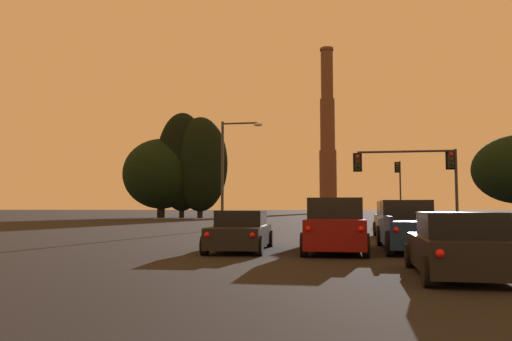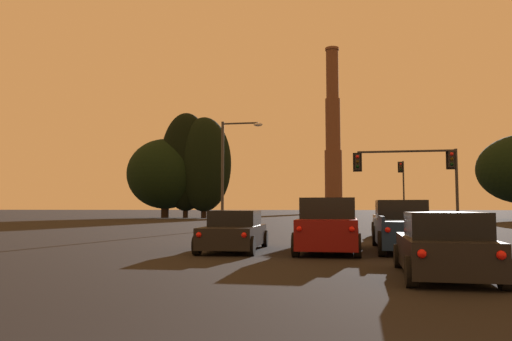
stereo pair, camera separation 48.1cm
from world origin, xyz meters
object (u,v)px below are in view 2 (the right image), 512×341
at_px(suv_right_lane_front, 396,220).
at_px(street_lamp, 229,162).
at_px(suv_center_lane_second, 329,226).
at_px(traffic_light_far_right, 402,182).
at_px(traffic_light_overhead_right, 419,168).
at_px(smokestack, 333,147).
at_px(hatchback_right_lane_third, 444,247).
at_px(pickup_truck_right_lane_second, 405,228).
at_px(sedan_left_lane_second, 234,232).

distance_m(suv_right_lane_front, street_lamp, 13.53).
relative_size(suv_center_lane_second, traffic_light_far_right, 0.72).
relative_size(traffic_light_overhead_right, smokestack, 0.14).
relative_size(suv_center_lane_second, hatchback_right_lane_third, 1.19).
relative_size(pickup_truck_right_lane_second, traffic_light_overhead_right, 0.84).
xyz_separation_m(suv_right_lane_front, suv_center_lane_second, (-3.07, -8.56, 0.00)).
distance_m(suv_center_lane_second, traffic_light_far_right, 41.65).
distance_m(pickup_truck_right_lane_second, hatchback_right_lane_third, 7.16).
relative_size(suv_right_lane_front, smokestack, 0.11).
bearing_deg(sedan_left_lane_second, hatchback_right_lane_third, -47.41).
relative_size(sedan_left_lane_second, smokestack, 0.10).
bearing_deg(suv_right_lane_front, hatchback_right_lane_third, -93.33).
xyz_separation_m(suv_center_lane_second, street_lamp, (-7.42, 16.21, 3.80)).
distance_m(suv_right_lane_front, sedan_left_lane_second, 10.68).
relative_size(pickup_truck_right_lane_second, hatchback_right_lane_third, 1.33).
distance_m(sedan_left_lane_second, suv_center_lane_second, 3.36).
bearing_deg(traffic_light_far_right, smokestack, 96.96).
distance_m(pickup_truck_right_lane_second, street_lamp, 18.51).
distance_m(suv_center_lane_second, hatchback_right_lane_third, 6.55).
bearing_deg(sedan_left_lane_second, traffic_light_far_right, 73.20).
bearing_deg(pickup_truck_right_lane_second, suv_right_lane_front, 87.47).
bearing_deg(traffic_light_far_right, street_lamp, -119.97).
relative_size(sedan_left_lane_second, traffic_light_far_right, 0.70).
relative_size(hatchback_right_lane_third, traffic_light_far_right, 0.61).
height_order(traffic_light_overhead_right, street_lamp, street_lamp).
height_order(pickup_truck_right_lane_second, hatchback_right_lane_third, pickup_truck_right_lane_second).
distance_m(sedan_left_lane_second, traffic_light_overhead_right, 18.00).
xyz_separation_m(suv_right_lane_front, traffic_light_overhead_right, (2.14, 6.95, 3.15)).
bearing_deg(street_lamp, hatchback_right_lane_third, -65.41).
xyz_separation_m(suv_right_lane_front, hatchback_right_lane_third, (-0.35, -14.51, -0.23)).
bearing_deg(suv_right_lane_front, smokestack, 91.12).
bearing_deg(pickup_truck_right_lane_second, sedan_left_lane_second, -168.63).
relative_size(hatchback_right_lane_third, smokestack, 0.09).
relative_size(sedan_left_lane_second, suv_center_lane_second, 0.97).
xyz_separation_m(traffic_light_far_right, traffic_light_overhead_right, (-1.63, -25.43, -0.38)).
xyz_separation_m(suv_center_lane_second, hatchback_right_lane_third, (2.72, -5.95, -0.23)).
bearing_deg(street_lamp, pickup_truck_right_lane_second, -56.01).
bearing_deg(suv_right_lane_front, pickup_truck_right_lane_second, -94.89).
xyz_separation_m(traffic_light_overhead_right, smokestack, (-8.21, 106.00, 14.17)).
bearing_deg(suv_center_lane_second, street_lamp, 114.75).
bearing_deg(smokestack, traffic_light_overhead_right, -85.57).
xyz_separation_m(pickup_truck_right_lane_second, hatchback_right_lane_third, (0.03, -7.16, -0.14)).
height_order(pickup_truck_right_lane_second, traffic_light_far_right, traffic_light_far_right).
height_order(street_lamp, smokestack, smokestack).
xyz_separation_m(hatchback_right_lane_third, smokestack, (-5.72, 127.47, 17.56)).
relative_size(suv_right_lane_front, hatchback_right_lane_third, 1.20).
bearing_deg(pickup_truck_right_lane_second, traffic_light_overhead_right, 80.44).
distance_m(suv_right_lane_front, pickup_truck_right_lane_second, 7.36).
relative_size(suv_right_lane_front, traffic_light_overhead_right, 0.75).
bearing_deg(sedan_left_lane_second, suv_center_lane_second, -3.44).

